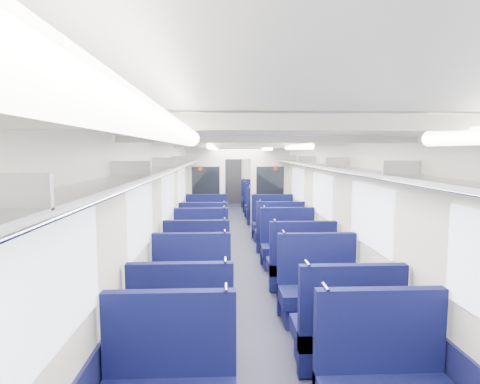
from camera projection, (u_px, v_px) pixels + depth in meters
floor at (244, 263)px, 7.67m from camera, size 2.80×18.00×0.01m
ceiling at (244, 144)px, 7.43m from camera, size 2.80×18.00×0.01m
wall_left at (172, 205)px, 7.49m from camera, size 0.02×18.00×2.35m
dado_left at (173, 247)px, 7.58m from camera, size 0.03×17.90×0.70m
wall_right at (315, 204)px, 7.61m from camera, size 0.02×18.00×2.35m
dado_right at (313, 245)px, 7.70m from camera, size 0.03×17.90×0.70m
wall_far at (233, 176)px, 16.49m from camera, size 2.80×0.02×2.35m
luggage_rack_left at (181, 164)px, 7.41m from camera, size 0.36×17.40×0.18m
luggage_rack_right at (306, 163)px, 7.52m from camera, size 0.36×17.40×0.18m
windows at (245, 195)px, 7.07m from camera, size 2.78×15.60×0.75m
ceiling_fittings at (245, 147)px, 7.18m from camera, size 2.70×16.06×0.11m
end_door at (233, 180)px, 16.45m from camera, size 0.75×0.06×2.00m
bulkhead at (238, 187)px, 10.57m from camera, size 2.80×0.10×2.35m
seat_8 at (183, 332)px, 3.97m from camera, size 1.04×0.57×1.16m
seat_9 at (346, 335)px, 3.91m from camera, size 1.04×0.57×1.16m
seat_10 at (191, 293)px, 5.06m from camera, size 1.04×0.57×1.16m
seat_11 at (318, 294)px, 5.05m from camera, size 1.04×0.57×1.16m
seat_12 at (198, 265)px, 6.29m from camera, size 1.04×0.57×1.16m
seat_13 at (301, 267)px, 6.20m from camera, size 1.04×0.57×1.16m
seat_14 at (201, 249)px, 7.32m from camera, size 1.04×0.57×1.16m
seat_15 at (288, 249)px, 7.39m from camera, size 1.04×0.57×1.16m
seat_16 at (204, 237)px, 8.43m from camera, size 1.04×0.57×1.16m
seat_17 at (279, 235)px, 8.55m from camera, size 1.04×0.57×1.16m
seat_18 at (206, 225)px, 9.72m from camera, size 1.04×0.57×1.16m
seat_19 at (273, 226)px, 9.68m from camera, size 1.04×0.57×1.16m
seat_20 at (209, 212)px, 11.79m from camera, size 1.04×0.57×1.16m
seat_21 at (264, 213)px, 11.76m from camera, size 1.04×0.57×1.16m
seat_22 at (210, 207)px, 12.84m from camera, size 1.04×0.57×1.16m
seat_23 at (260, 207)px, 12.89m from camera, size 1.04×0.57×1.16m
seat_24 at (211, 203)px, 13.94m from camera, size 1.04×0.57×1.16m
seat_25 at (257, 202)px, 14.13m from camera, size 1.04×0.57×1.16m
seat_26 at (212, 199)px, 15.16m from camera, size 1.04×0.57×1.16m
seat_27 at (255, 199)px, 15.11m from camera, size 1.04×0.57×1.16m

